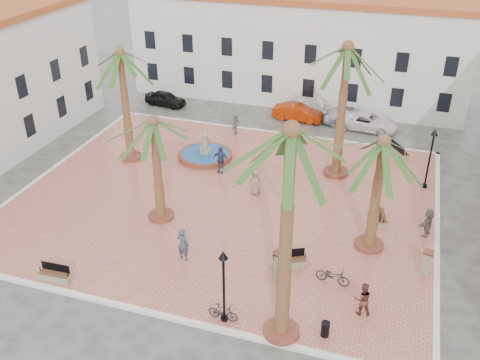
{
  "coord_description": "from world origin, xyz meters",
  "views": [
    {
      "loc": [
        10.08,
        -27.73,
        17.85
      ],
      "look_at": [
        1.0,
        0.0,
        1.6
      ],
      "focal_mm": 40.0,
      "sensor_mm": 36.0,
      "label": 1
    }
  ],
  "objects_px": {
    "palm_ne": "(347,62)",
    "car_silver": "(352,117)",
    "palm_sw": "(154,134)",
    "pedestrian_fountain_b": "(220,160)",
    "palm_e": "(382,156)",
    "litter_bin": "(325,329)",
    "palm_nw": "(121,65)",
    "bench_s": "(55,276)",
    "lamppost_e": "(432,149)",
    "bollard_n": "(301,139)",
    "cyclist_a": "(183,244)",
    "pedestrian_fountain_a": "(255,182)",
    "lamppost_s": "(224,274)",
    "bicycle_a": "(333,276)",
    "car_black": "(165,99)",
    "fountain": "(205,154)",
    "pedestrian_east": "(428,222)",
    "bollard_e": "(427,262)",
    "bicycle_b": "(223,312)",
    "bollard_se": "(279,265)",
    "bench_se": "(290,262)",
    "car_red": "(298,112)",
    "bench_ne": "(399,152)",
    "car_white": "(367,122)",
    "cyclist_b": "(363,299)",
    "bench_e": "(381,217)"
  },
  "relations": [
    {
      "from": "palm_ne",
      "to": "car_silver",
      "type": "bearing_deg",
      "value": 91.03
    },
    {
      "from": "bicycle_b",
      "to": "car_red",
      "type": "relative_size",
      "value": 0.34
    },
    {
      "from": "lamppost_s",
      "to": "palm_sw",
      "type": "bearing_deg",
      "value": 133.07
    },
    {
      "from": "pedestrian_fountain_b",
      "to": "car_red",
      "type": "xyz_separation_m",
      "value": [
        2.95,
        11.2,
        -0.42
      ]
    },
    {
      "from": "palm_e",
      "to": "pedestrian_fountain_b",
      "type": "distance_m",
      "value": 13.07
    },
    {
      "from": "palm_ne",
      "to": "bollard_e",
      "type": "relative_size",
      "value": 6.87
    },
    {
      "from": "bollard_se",
      "to": "car_black",
      "type": "bearing_deg",
      "value": 127.79
    },
    {
      "from": "bicycle_a",
      "to": "car_black",
      "type": "distance_m",
      "value": 27.56
    },
    {
      "from": "palm_e",
      "to": "pedestrian_fountain_a",
      "type": "height_order",
      "value": "palm_e"
    },
    {
      "from": "lamppost_s",
      "to": "pedestrian_fountain_a",
      "type": "height_order",
      "value": "lamppost_s"
    },
    {
      "from": "pedestrian_fountain_b",
      "to": "pedestrian_east",
      "type": "relative_size",
      "value": 1.13
    },
    {
      "from": "bench_e",
      "to": "car_red",
      "type": "relative_size",
      "value": 0.43
    },
    {
      "from": "cyclist_a",
      "to": "cyclist_b",
      "type": "bearing_deg",
      "value": -175.49
    },
    {
      "from": "palm_nw",
      "to": "bench_s",
      "type": "distance_m",
      "value": 15.4
    },
    {
      "from": "palm_e",
      "to": "bench_se",
      "type": "distance_m",
      "value": 7.26
    },
    {
      "from": "car_black",
      "to": "bench_ne",
      "type": "bearing_deg",
      "value": -93.88
    },
    {
      "from": "palm_ne",
      "to": "bollard_se",
      "type": "relative_size",
      "value": 6.0
    },
    {
      "from": "lamppost_e",
      "to": "car_silver",
      "type": "xyz_separation_m",
      "value": [
        -6.08,
        9.38,
        -2.27
      ]
    },
    {
      "from": "lamppost_e",
      "to": "palm_sw",
      "type": "bearing_deg",
      "value": -149.77
    },
    {
      "from": "bench_se",
      "to": "bicycle_b",
      "type": "bearing_deg",
      "value": -140.2
    },
    {
      "from": "lamppost_s",
      "to": "cyclist_a",
      "type": "relative_size",
      "value": 2.04
    },
    {
      "from": "bench_se",
      "to": "car_red",
      "type": "relative_size",
      "value": 0.43
    },
    {
      "from": "lamppost_s",
      "to": "bicycle_a",
      "type": "distance_m",
      "value": 6.37
    },
    {
      "from": "palm_e",
      "to": "litter_bin",
      "type": "relative_size",
      "value": 8.98
    },
    {
      "from": "bench_ne",
      "to": "pedestrian_fountain_a",
      "type": "bearing_deg",
      "value": 101.48
    },
    {
      "from": "bench_se",
      "to": "bollard_se",
      "type": "bearing_deg",
      "value": -134.42
    },
    {
      "from": "litter_bin",
      "to": "bicycle_b",
      "type": "height_order",
      "value": "bicycle_b"
    },
    {
      "from": "pedestrian_fountain_b",
      "to": "car_black",
      "type": "height_order",
      "value": "pedestrian_fountain_b"
    },
    {
      "from": "bench_ne",
      "to": "pedestrian_fountain_b",
      "type": "height_order",
      "value": "pedestrian_fountain_b"
    },
    {
      "from": "bench_s",
      "to": "car_white",
      "type": "distance_m",
      "value": 27.72
    },
    {
      "from": "lamppost_e",
      "to": "pedestrian_fountain_a",
      "type": "xyz_separation_m",
      "value": [
        -10.45,
        -4.36,
        -1.99
      ]
    },
    {
      "from": "bench_s",
      "to": "car_white",
      "type": "bearing_deg",
      "value": 59.67
    },
    {
      "from": "palm_sw",
      "to": "pedestrian_fountain_b",
      "type": "bearing_deg",
      "value": 77.41
    },
    {
      "from": "palm_nw",
      "to": "bollard_se",
      "type": "distance_m",
      "value": 17.95
    },
    {
      "from": "pedestrian_east",
      "to": "bicycle_b",
      "type": "bearing_deg",
      "value": -19.03
    },
    {
      "from": "palm_sw",
      "to": "pedestrian_fountain_a",
      "type": "xyz_separation_m",
      "value": [
        4.62,
        4.42,
        -4.62
      ]
    },
    {
      "from": "fountain",
      "to": "bicycle_b",
      "type": "height_order",
      "value": "fountain"
    },
    {
      "from": "bicycle_a",
      "to": "palm_ne",
      "type": "bearing_deg",
      "value": 15.64
    },
    {
      "from": "bench_s",
      "to": "cyclist_a",
      "type": "xyz_separation_m",
      "value": [
        5.54,
        3.63,
        0.71
      ]
    },
    {
      "from": "palm_e",
      "to": "car_white",
      "type": "distance_m",
      "value": 17.56
    },
    {
      "from": "palm_e",
      "to": "bollard_se",
      "type": "relative_size",
      "value": 4.4
    },
    {
      "from": "lamppost_e",
      "to": "cyclist_a",
      "type": "distance_m",
      "value": 17.26
    },
    {
      "from": "cyclist_a",
      "to": "car_silver",
      "type": "height_order",
      "value": "cyclist_a"
    },
    {
      "from": "lamppost_e",
      "to": "bollard_n",
      "type": "xyz_separation_m",
      "value": [
        -9.12,
        3.44,
        -2.16
      ]
    },
    {
      "from": "pedestrian_fountain_b",
      "to": "palm_sw",
      "type": "bearing_deg",
      "value": -98.83
    },
    {
      "from": "bench_s",
      "to": "pedestrian_fountain_a",
      "type": "relative_size",
      "value": 0.99
    },
    {
      "from": "bicycle_a",
      "to": "fountain",
      "type": "bearing_deg",
      "value": 52.5
    },
    {
      "from": "fountain",
      "to": "lamppost_s",
      "type": "bearing_deg",
      "value": -65.67
    },
    {
      "from": "cyclist_b",
      "to": "car_white",
      "type": "xyz_separation_m",
      "value": [
        -2.24,
        22.17,
        -0.33
      ]
    },
    {
      "from": "bench_s",
      "to": "car_black",
      "type": "bearing_deg",
      "value": 99.44
    }
  ]
}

